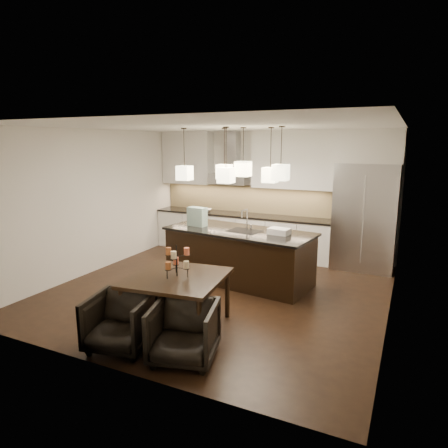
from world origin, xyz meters
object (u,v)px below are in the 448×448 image
at_px(island_body, 239,257).
at_px(dining_table, 178,302).
at_px(armchair_left, 120,322).
at_px(armchair_right, 184,332).
at_px(refrigerator, 365,217).

relative_size(island_body, dining_table, 2.11).
bearing_deg(island_body, armchair_left, -89.55).
xyz_separation_m(island_body, armchair_right, (0.51, -2.83, -0.11)).
xyz_separation_m(dining_table, armchair_left, (-0.35, -0.80, -0.03)).
bearing_deg(armchair_left, dining_table, 54.42).
xyz_separation_m(refrigerator, armchair_left, (-2.34, -4.70, -0.73)).
xyz_separation_m(dining_table, armchair_right, (0.52, -0.69, -0.03)).
distance_m(dining_table, armchair_right, 0.87).
relative_size(refrigerator, island_body, 0.82).
distance_m(refrigerator, dining_table, 4.44).
relative_size(refrigerator, armchair_right, 2.80).
relative_size(island_body, armchair_right, 3.44).
bearing_deg(dining_table, armchair_right, -60.05).
bearing_deg(refrigerator, dining_table, -117.08).
bearing_deg(dining_table, island_body, 83.11).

